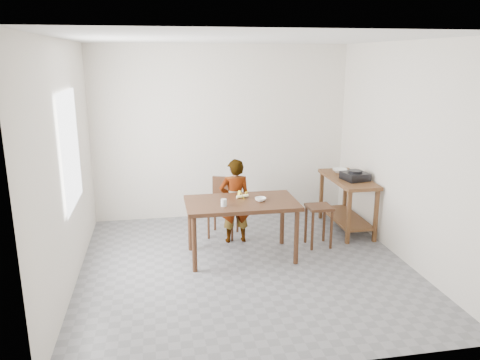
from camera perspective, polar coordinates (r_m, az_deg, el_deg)
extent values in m
cube|color=slate|center=(5.88, 0.71, -10.64)|extent=(4.00, 4.00, 0.04)
cube|color=white|center=(5.32, 0.81, 17.09)|extent=(4.00, 4.00, 0.04)
cube|color=white|center=(7.40, -2.27, 5.79)|extent=(4.00, 0.04, 2.70)
cube|color=white|center=(3.55, 7.07, -4.39)|extent=(4.00, 0.04, 2.70)
cube|color=white|center=(5.43, -20.65, 1.52)|extent=(0.04, 4.00, 2.70)
cube|color=white|center=(6.15, 19.60, 3.08)|extent=(0.04, 4.00, 2.70)
cube|color=white|center=(5.59, -19.95, 3.51)|extent=(0.02, 1.10, 1.30)
imported|color=white|center=(6.42, -0.62, -2.57)|extent=(0.43, 0.29, 1.18)
cylinder|color=silver|center=(5.68, -1.99, -2.77)|extent=(0.07, 0.07, 0.09)
imported|color=white|center=(5.88, 2.51, -2.37)|extent=(0.19, 0.19, 0.04)
imported|color=white|center=(7.27, 12.07, 1.12)|extent=(0.29, 0.29, 0.06)
cube|color=black|center=(6.88, 13.85, 0.46)|extent=(0.38, 0.38, 0.11)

